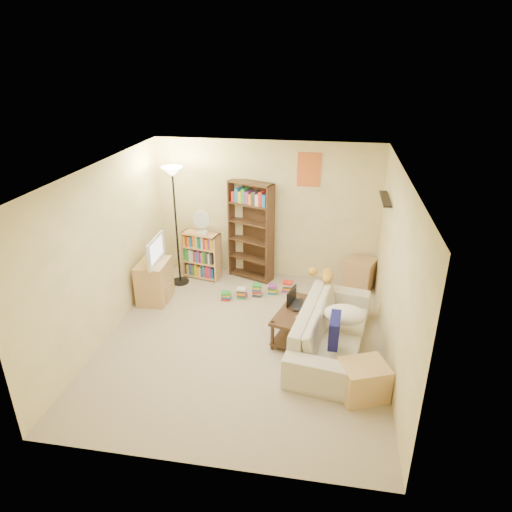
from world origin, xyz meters
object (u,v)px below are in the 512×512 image
object	(u,v)px
mug	(299,320)
tall_bookshelf	(251,229)
tabby_cat	(325,275)
coffee_table	(300,320)
end_cabinet	(363,380)
short_bookshelf	(202,255)
desk_fan	(202,222)
sofa	(331,329)
side_table	(360,274)
tv_stand	(154,281)
floor_lamp	(174,192)
television	(151,250)
laptop	(301,305)

from	to	relation	value
mug	tall_bookshelf	distance (m)	2.45
tabby_cat	coffee_table	xyz separation A→B (m)	(-0.32, -0.68, -0.43)
tall_bookshelf	end_cabinet	size ratio (longest dim) A/B	3.36
coffee_table	short_bookshelf	xyz separation A→B (m)	(-1.94, 1.68, 0.15)
desk_fan	end_cabinet	world-z (taller)	desk_fan
sofa	side_table	xyz separation A→B (m)	(0.47, 1.95, -0.05)
tabby_cat	end_cabinet	distance (m)	1.95
sofa	tv_stand	size ratio (longest dim) A/B	3.31
coffee_table	desk_fan	bearing A→B (deg)	154.55
mug	floor_lamp	distance (m)	3.11
television	short_bookshelf	bearing A→B (deg)	-31.62
tabby_cat	desk_fan	bearing A→B (deg)	156.45
laptop	end_cabinet	bearing A→B (deg)	-146.04
sofa	desk_fan	size ratio (longest dim) A/B	5.24
sofa	laptop	size ratio (longest dim) A/B	6.38
tv_stand	tall_bookshelf	bearing A→B (deg)	35.84
laptop	sofa	bearing A→B (deg)	-125.98
mug	tall_bookshelf	xyz separation A→B (m)	(-1.06, 2.16, 0.46)
tv_stand	floor_lamp	world-z (taller)	floor_lamp
television	tall_bookshelf	world-z (taller)	tall_bookshelf
tall_bookshelf	end_cabinet	world-z (taller)	tall_bookshelf
sofa	tv_stand	bearing A→B (deg)	81.95
desk_fan	coffee_table	bearing A→B (deg)	-40.93
tabby_cat	short_bookshelf	world-z (taller)	short_bookshelf
short_bookshelf	desk_fan	bearing A→B (deg)	-30.58
tabby_cat	laptop	size ratio (longest dim) A/B	1.41
side_table	end_cabinet	world-z (taller)	side_table
coffee_table	end_cabinet	distance (m)	1.42
tabby_cat	short_bookshelf	size ratio (longest dim) A/B	0.57
tv_stand	desk_fan	xyz separation A→B (m)	(0.60, 0.91, 0.77)
tabby_cat	floor_lamp	world-z (taller)	floor_lamp
television	floor_lamp	size ratio (longest dim) A/B	0.36
mug	desk_fan	world-z (taller)	desk_fan
desk_fan	tall_bookshelf	bearing A→B (deg)	13.25
tv_stand	end_cabinet	size ratio (longest dim) A/B	1.28
tall_bookshelf	side_table	world-z (taller)	tall_bookshelf
sofa	mug	xyz separation A→B (m)	(-0.45, -0.13, 0.18)
coffee_table	short_bookshelf	world-z (taller)	short_bookshelf
floor_lamp	end_cabinet	distance (m)	4.29
coffee_table	floor_lamp	size ratio (longest dim) A/B	0.53
sofa	tabby_cat	bearing A→B (deg)	18.61
sofa	coffee_table	xyz separation A→B (m)	(-0.46, 0.19, -0.02)
tabby_cat	laptop	xyz separation A→B (m)	(-0.32, -0.54, -0.26)
tabby_cat	desk_fan	size ratio (longest dim) A/B	1.16
coffee_table	desk_fan	size ratio (longest dim) A/B	2.57
short_bookshelf	side_table	distance (m)	2.88
short_bookshelf	side_table	bearing A→B (deg)	12.85
desk_fan	floor_lamp	distance (m)	0.74
side_table	laptop	bearing A→B (deg)	-119.87
television	short_bookshelf	world-z (taller)	television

